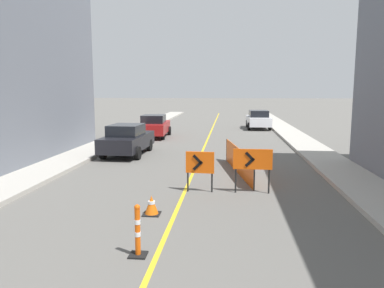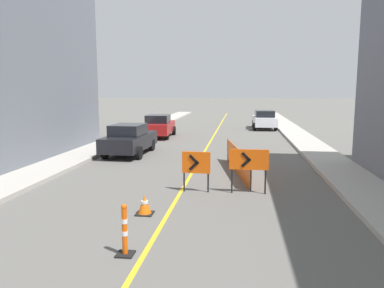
# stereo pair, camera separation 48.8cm
# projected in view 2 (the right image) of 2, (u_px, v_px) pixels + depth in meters

# --- Properties ---
(lane_stripe) EXTENTS (0.12, 57.55, 0.01)m
(lane_stripe) POSITION_uv_depth(u_px,v_px,m) (211.00, 141.00, 24.73)
(lane_stripe) COLOR gold
(lane_stripe) RESTS_ON ground_plane
(sidewalk_left) EXTENTS (1.92, 57.55, 0.16)m
(sidewalk_left) POSITION_uv_depth(u_px,v_px,m) (123.00, 138.00, 25.49)
(sidewalk_left) COLOR #ADA89E
(sidewalk_left) RESTS_ON ground_plane
(sidewalk_right) EXTENTS (1.92, 57.55, 0.16)m
(sidewalk_right) POSITION_uv_depth(u_px,v_px,m) (305.00, 141.00, 23.96)
(sidewalk_right) COLOR #ADA89E
(sidewalk_right) RESTS_ON ground_plane
(traffic_cone_third) EXTENTS (0.46, 0.46, 0.53)m
(traffic_cone_third) POSITION_uv_depth(u_px,v_px,m) (145.00, 205.00, 10.14)
(traffic_cone_third) COLOR black
(traffic_cone_third) RESTS_ON ground_plane
(delineator_post_rear) EXTENTS (0.35, 0.35, 1.08)m
(delineator_post_rear) POSITION_uv_depth(u_px,v_px,m) (125.00, 233.00, 7.60)
(delineator_post_rear) COLOR black
(delineator_post_rear) RESTS_ON ground_plane
(arrow_barricade_primary) EXTENTS (0.94, 0.13, 1.34)m
(arrow_barricade_primary) POSITION_uv_depth(u_px,v_px,m) (196.00, 164.00, 12.26)
(arrow_barricade_primary) COLOR #EF560C
(arrow_barricade_primary) RESTS_ON ground_plane
(arrow_barricade_secondary) EXTENTS (1.26, 0.09, 1.46)m
(arrow_barricade_secondary) POSITION_uv_depth(u_px,v_px,m) (249.00, 162.00, 12.04)
(arrow_barricade_secondary) COLOR #EF560C
(arrow_barricade_secondary) RESTS_ON ground_plane
(safety_mesh_fence) EXTENTS (1.00, 5.41, 1.03)m
(safety_mesh_fence) POSITION_uv_depth(u_px,v_px,m) (237.00, 161.00, 15.07)
(safety_mesh_fence) COLOR #EF560C
(safety_mesh_fence) RESTS_ON ground_plane
(parked_car_curb_near) EXTENTS (1.97, 4.37, 1.59)m
(parked_car_curb_near) POSITION_uv_depth(u_px,v_px,m) (129.00, 139.00, 19.38)
(parked_car_curb_near) COLOR black
(parked_car_curb_near) RESTS_ON ground_plane
(parked_car_curb_mid) EXTENTS (2.02, 4.39, 1.59)m
(parked_car_curb_mid) POSITION_uv_depth(u_px,v_px,m) (159.00, 126.00, 26.48)
(parked_car_curb_mid) COLOR maroon
(parked_car_curb_mid) RESTS_ON ground_plane
(parked_car_curb_far) EXTENTS (1.95, 4.35, 1.59)m
(parked_car_curb_far) POSITION_uv_depth(u_px,v_px,m) (264.00, 120.00, 31.95)
(parked_car_curb_far) COLOR silver
(parked_car_curb_far) RESTS_ON ground_plane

